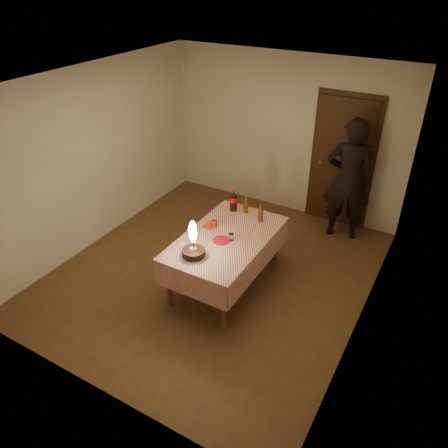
{
  "coord_description": "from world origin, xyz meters",
  "views": [
    {
      "loc": [
        2.54,
        -4.16,
        3.75
      ],
      "look_at": [
        0.25,
        -0.16,
        0.95
      ],
      "focal_mm": 35.0,
      "sensor_mm": 36.0,
      "label": 1
    }
  ],
  "objects": [
    {
      "name": "ground",
      "position": [
        0.0,
        0.0,
        0.0
      ],
      "size": [
        4.0,
        4.5,
        0.01
      ],
      "primitive_type": "cube",
      "color": "brown",
      "rests_on": "ground"
    },
    {
      "name": "room_shell",
      "position": [
        0.03,
        0.08,
        1.65
      ],
      "size": [
        4.04,
        4.54,
        2.62
      ],
      "color": "silver",
      "rests_on": "ground"
    },
    {
      "name": "dining_table",
      "position": [
        0.25,
        -0.11,
        0.63
      ],
      "size": [
        1.02,
        1.72,
        0.73
      ],
      "color": "brown",
      "rests_on": "ground"
    },
    {
      "name": "birthday_cake",
      "position": [
        0.12,
        -0.66,
        0.85
      ],
      "size": [
        0.34,
        0.34,
        0.48
      ],
      "color": "white",
      "rests_on": "dining_table"
    },
    {
      "name": "red_plate",
      "position": [
        0.24,
        -0.22,
        0.73
      ],
      "size": [
        0.22,
        0.22,
        0.01
      ],
      "primitive_type": "cylinder",
      "color": "red",
      "rests_on": "dining_table"
    },
    {
      "name": "red_cup",
      "position": [
        -0.0,
        0.01,
        0.78
      ],
      "size": [
        0.08,
        0.08,
        0.1
      ],
      "primitive_type": "cylinder",
      "color": "#AC1A0C",
      "rests_on": "dining_table"
    },
    {
      "name": "clear_cup",
      "position": [
        0.34,
        -0.14,
        0.78
      ],
      "size": [
        0.07,
        0.07,
        0.09
      ],
      "primitive_type": "cylinder",
      "color": "silver",
      "rests_on": "dining_table"
    },
    {
      "name": "napkin_stack",
      "position": [
        -0.06,
        -0.0,
        0.74
      ],
      "size": [
        0.15,
        0.15,
        0.02
      ],
      "primitive_type": "cube",
      "color": "#B82F15",
      "rests_on": "dining_table"
    },
    {
      "name": "cola_bottle",
      "position": [
        -0.0,
        0.54,
        0.88
      ],
      "size": [
        0.1,
        0.1,
        0.32
      ],
      "color": "black",
      "rests_on": "dining_table"
    },
    {
      "name": "amber_bottle_left",
      "position": [
        0.18,
        0.57,
        0.85
      ],
      "size": [
        0.06,
        0.06,
        0.26
      ],
      "color": "#592C0F",
      "rests_on": "dining_table"
    },
    {
      "name": "amber_bottle_right",
      "position": [
        0.45,
        0.46,
        0.85
      ],
      "size": [
        0.06,
        0.06,
        0.26
      ],
      "color": "#592C0F",
      "rests_on": "dining_table"
    },
    {
      "name": "photographer",
      "position": [
        1.22,
        1.85,
        0.95
      ],
      "size": [
        0.79,
        0.62,
        1.9
      ],
      "color": "black",
      "rests_on": "ground"
    }
  ]
}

